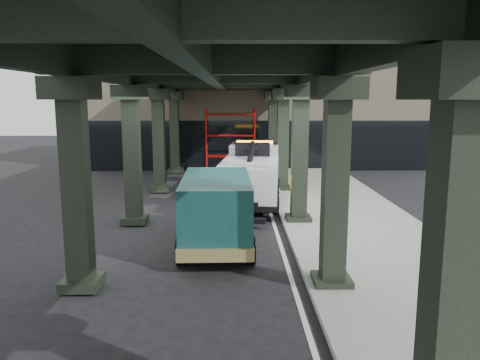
{
  "coord_description": "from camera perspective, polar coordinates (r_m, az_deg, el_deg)",
  "views": [
    {
      "loc": [
        0.27,
        -14.67,
        4.5
      ],
      "look_at": [
        0.45,
        1.6,
        1.7
      ],
      "focal_mm": 35.0,
      "sensor_mm": 36.0,
      "label": 1
    }
  ],
  "objects": [
    {
      "name": "ground",
      "position": [
        15.35,
        -1.64,
        -7.29
      ],
      "size": [
        90.0,
        90.0,
        0.0
      ],
      "primitive_type": "plane",
      "color": "black",
      "rests_on": "ground"
    },
    {
      "name": "building",
      "position": [
        34.72,
        2.24,
        8.93
      ],
      "size": [
        22.0,
        10.0,
        8.0
      ],
      "primitive_type": "cube",
      "color": "#C6B793",
      "rests_on": "ground"
    },
    {
      "name": "scaffolding",
      "position": [
        29.41,
        -1.18,
        5.1
      ],
      "size": [
        3.08,
        0.88,
        4.0
      ],
      "color": "red",
      "rests_on": "ground"
    },
    {
      "name": "sidewalk",
      "position": [
        17.76,
        13.21,
        -4.93
      ],
      "size": [
        5.0,
        40.0,
        0.15
      ],
      "primitive_type": "cube",
      "color": "gray",
      "rests_on": "ground"
    },
    {
      "name": "towed_van",
      "position": [
        14.49,
        -2.88,
        -3.46
      ],
      "size": [
        2.31,
        5.5,
        2.21
      ],
      "rotation": [
        0.0,
        0.0,
        0.02
      ],
      "color": "#134646",
      "rests_on": "ground"
    },
    {
      "name": "tow_truck",
      "position": [
        21.01,
        1.49,
        1.03
      ],
      "size": [
        3.08,
        8.37,
        2.69
      ],
      "rotation": [
        0.0,
        0.0,
        -0.1
      ],
      "color": "black",
      "rests_on": "ground"
    },
    {
      "name": "viaduct",
      "position": [
        16.71,
        -3.02,
        13.05
      ],
      "size": [
        7.4,
        32.0,
        6.4
      ],
      "color": "black",
      "rests_on": "ground"
    },
    {
      "name": "lane_stripe",
      "position": [
        17.32,
        4.13,
        -5.3
      ],
      "size": [
        0.12,
        38.0,
        0.01
      ],
      "primitive_type": "cube",
      "color": "silver",
      "rests_on": "ground"
    }
  ]
}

